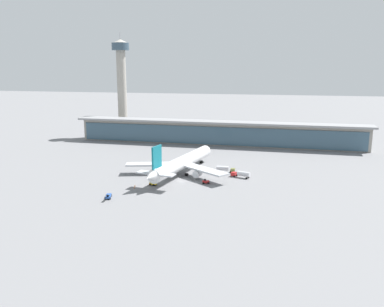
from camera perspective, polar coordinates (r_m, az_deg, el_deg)
The scene contains 13 objects.
ground_plane at distance 168.38m, azimuth -1.57°, elevation -3.99°, with size 1200.00×1200.00×0.00m, color slate.
airliner_on_stand at distance 177.13m, azimuth -1.50°, elevation -1.35°, with size 49.27×64.77×17.31m.
service_truck_near_nose_red at distance 164.03m, azimuth 2.00°, elevation -4.11°, with size 3.19×2.36×2.05m.
service_truck_under_wing_yellow at distance 162.35m, azimuth -5.65°, elevation -4.33°, with size 3.25×2.52×2.05m.
service_truck_mid_apron_white at distance 174.16m, azimuth -4.90°, elevation -3.20°, with size 6.51×4.70×2.70m.
service_truck_by_tail_olive at distance 182.45m, azimuth 4.78°, elevation -2.20°, with size 8.68×2.76×2.95m.
service_truck_on_taxiway_blue at distance 149.24m, azimuth -12.02°, elevation -6.06°, with size 3.50×6.87×2.70m.
service_truck_at_far_stand_red at distance 174.14m, azimuth 7.17°, elevation -2.95°, with size 8.88×4.80×2.95m.
terminal_building at distance 247.73m, azimuth 3.63°, elevation 3.07°, with size 183.60×12.80×15.20m.
control_tower at distance 284.88m, azimuth -10.16°, elevation 10.42°, with size 12.00×12.00×71.91m.
safety_cone_alpha at distance 163.46m, azimuth -6.21°, elevation -4.44°, with size 0.62×0.62×0.70m.
safety_cone_bravo at distance 162.25m, azimuth -8.28°, elevation -4.62°, with size 0.62×0.62×0.70m.
safety_cone_charlie at distance 159.56m, azimuth -8.37°, elevation -4.91°, with size 0.62×0.62×0.70m.
Camera 1 is at (43.04, -155.97, 46.60)m, focal length 36.82 mm.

